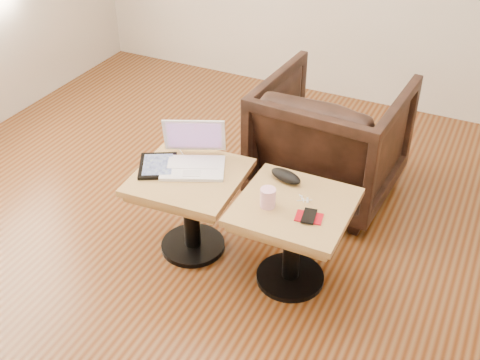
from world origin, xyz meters
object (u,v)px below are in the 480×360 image
at_px(side_table_right, 293,224).
at_px(laptop, 193,157).
at_px(armchair, 331,138).
at_px(striped_cup, 268,198).
at_px(side_table_left, 190,194).

xyz_separation_m(side_table_right, laptop, (-0.59, 0.09, 0.17)).
bearing_deg(armchair, laptop, 60.18).
xyz_separation_m(laptop, striped_cup, (0.49, -0.16, 0.00)).
relative_size(side_table_right, armchair, 0.66).
relative_size(side_table_right, laptop, 1.31).
relative_size(side_table_left, armchair, 0.70).
bearing_deg(laptop, side_table_right, -32.84).
relative_size(laptop, armchair, 0.51).
xyz_separation_m(side_table_right, armchair, (-0.10, 0.85, 0.00)).
distance_m(side_table_left, laptop, 0.19).
xyz_separation_m(side_table_left, laptop, (-0.02, 0.09, 0.17)).
bearing_deg(striped_cup, armchair, 89.26).
bearing_deg(side_table_right, side_table_left, 179.58).
xyz_separation_m(side_table_left, side_table_right, (0.57, -0.00, 0.00)).
distance_m(side_table_right, striped_cup, 0.21).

